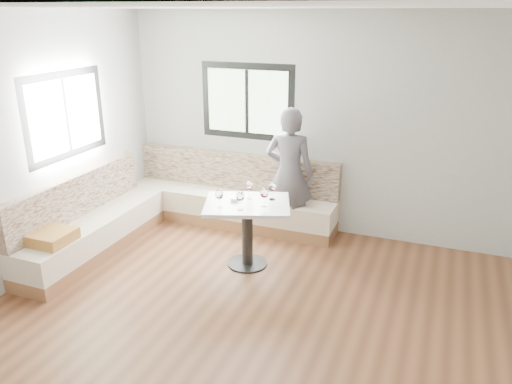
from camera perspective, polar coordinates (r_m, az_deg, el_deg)
room at (r=4.24m, az=-3.14°, el=1.20°), size 5.01×5.01×2.81m
banquette at (r=6.56m, az=-9.46°, el=-2.12°), size 2.90×2.80×0.95m
table at (r=5.61m, az=-1.02°, el=-3.07°), size 1.12×1.00×0.77m
person at (r=6.29m, az=3.84°, el=2.10°), size 0.64×0.44×1.69m
olive_ramekin at (r=5.60m, az=-2.44°, el=-0.81°), size 0.10×0.10×0.04m
wine_glass_a at (r=5.37m, az=-4.22°, el=-0.34°), size 0.09×0.09×0.20m
wine_glass_b at (r=5.31m, az=-1.81°, el=-0.56°), size 0.09×0.09×0.20m
wine_glass_c at (r=5.40m, az=0.95°, el=-0.20°), size 0.09×0.09×0.20m
wine_glass_d at (r=5.62m, az=-0.80°, el=0.65°), size 0.09×0.09×0.20m
wine_glass_e at (r=5.58m, az=1.85°, el=0.51°), size 0.09×0.09×0.20m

